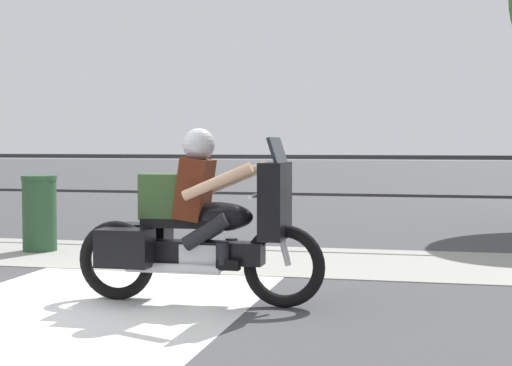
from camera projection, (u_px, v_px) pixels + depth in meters
The scene contains 6 objects.
ground_plane at pixel (36, 313), 6.61m from camera, with size 120.00×120.00×0.00m, color #424244.
sidewalk_band at pixel (170, 256), 9.92m from camera, with size 44.00×2.40×0.01m, color #99968E.
crosswalk_band at pixel (60, 320), 6.34m from camera, with size 2.78×6.00×0.01m, color silver.
fence_railing at pixel (210, 173), 11.64m from camera, with size 36.00×0.05×1.27m.
motorcycle at pixel (198, 226), 6.98m from camera, with size 2.29×0.76×1.57m.
trash_bin at pixel (40, 213), 10.37m from camera, with size 0.47×0.47×1.01m.
Camera 1 is at (3.27, -5.96, 1.43)m, focal length 55.00 mm.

